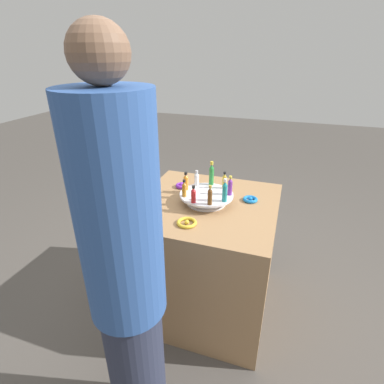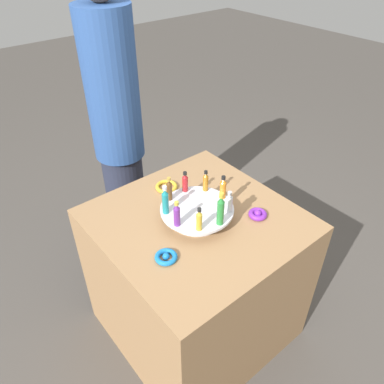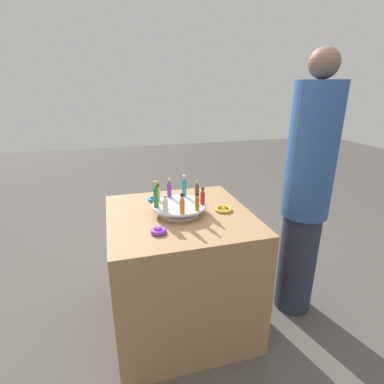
{
  "view_description": "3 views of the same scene",
  "coord_description": "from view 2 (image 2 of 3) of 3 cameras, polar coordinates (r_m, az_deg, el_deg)",
  "views": [
    {
      "loc": [
        0.41,
        -1.49,
        1.57
      ],
      "look_at": [
        -0.02,
        -0.2,
        0.91
      ],
      "focal_mm": 28.0,
      "sensor_mm": 36.0,
      "label": 1
    },
    {
      "loc": [
        0.78,
        0.92,
        1.81
      ],
      "look_at": [
        -0.0,
        -0.04,
        0.87
      ],
      "focal_mm": 35.0,
      "sensor_mm": 36.0,
      "label": 2
    },
    {
      "loc": [
        -1.54,
        0.36,
        1.45
      ],
      "look_at": [
        -0.01,
        -0.07,
        0.88
      ],
      "focal_mm": 28.0,
      "sensor_mm": 36.0,
      "label": 3
    }
  ],
  "objects": [
    {
      "name": "person_figure",
      "position": [
        2.14,
        -11.26,
        9.03
      ],
      "size": [
        0.28,
        0.28,
        1.64
      ],
      "rotation": [
        0.0,
        0.0,
        1.47
      ],
      "color": "#282D42",
      "rests_on": "ground_plane"
    },
    {
      "name": "display_stand",
      "position": [
        1.58,
        0.76,
        -3.07
      ],
      "size": [
        0.31,
        0.31,
        0.06
      ],
      "color": "silver",
      "rests_on": "party_table"
    },
    {
      "name": "bottle_purple",
      "position": [
        1.45,
        -2.32,
        -3.44
      ],
      "size": [
        0.03,
        0.03,
        0.11
      ],
      "color": "#702D93",
      "rests_on": "display_stand"
    },
    {
      "name": "bottle_brown",
      "position": [
        1.58,
        -3.49,
        0.39
      ],
      "size": [
        0.02,
        0.02,
        0.11
      ],
      "color": "brown",
      "rests_on": "display_stand"
    },
    {
      "name": "bottle_teal",
      "position": [
        1.51,
        -4.09,
        -1.33
      ],
      "size": [
        0.03,
        0.03,
        0.13
      ],
      "color": "teal",
      "rests_on": "display_stand"
    },
    {
      "name": "ribbon_bow_blue",
      "position": [
        1.43,
        -3.98,
        -9.84
      ],
      "size": [
        0.09,
        0.09,
        0.03
      ],
      "color": "blue",
      "rests_on": "party_table"
    },
    {
      "name": "bottle_amber",
      "position": [
        1.64,
        2.09,
        1.63
      ],
      "size": [
        0.02,
        0.02,
        0.1
      ],
      "color": "#AD6B19",
      "rests_on": "display_stand"
    },
    {
      "name": "bottle_orange",
      "position": [
        1.6,
        4.73,
        0.62
      ],
      "size": [
        0.03,
        0.03,
        0.11
      ],
      "color": "orange",
      "rests_on": "display_stand"
    },
    {
      "name": "bottle_clear",
      "position": [
        1.53,
        5.68,
        -1.53
      ],
      "size": [
        0.03,
        0.03,
        0.1
      ],
      "color": "silver",
      "rests_on": "display_stand"
    },
    {
      "name": "bottle_green",
      "position": [
        1.45,
        4.38,
        -2.73
      ],
      "size": [
        0.03,
        0.03,
        0.15
      ],
      "color": "#288438",
      "rests_on": "display_stand"
    },
    {
      "name": "ribbon_bow_purple",
      "position": [
        1.63,
        9.98,
        -3.34
      ],
      "size": [
        0.08,
        0.08,
        0.03
      ],
      "color": "purple",
      "rests_on": "party_table"
    },
    {
      "name": "ground_plane",
      "position": [
        2.17,
        0.58,
        -19.28
      ],
      "size": [
        12.0,
        12.0,
        0.0
      ],
      "primitive_type": "plane",
      "color": "#4C4742"
    },
    {
      "name": "party_table",
      "position": [
        1.87,
        0.66,
        -12.82
      ],
      "size": [
        0.81,
        0.81,
        0.76
      ],
      "color": "#9E754C",
      "rests_on": "ground_plane"
    },
    {
      "name": "bottle_red",
      "position": [
        1.63,
        -1.06,
        1.5
      ],
      "size": [
        0.03,
        0.03,
        0.1
      ],
      "color": "#B21E23",
      "rests_on": "display_stand"
    },
    {
      "name": "bottle_gold",
      "position": [
        1.43,
        1.1,
        -4.27
      ],
      "size": [
        0.02,
        0.02,
        0.1
      ],
      "color": "gold",
      "rests_on": "display_stand"
    },
    {
      "name": "ribbon_bow_gold",
      "position": [
        1.77,
        -3.92,
        0.83
      ],
      "size": [
        0.1,
        0.1,
        0.02
      ],
      "color": "gold",
      "rests_on": "party_table"
    }
  ]
}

